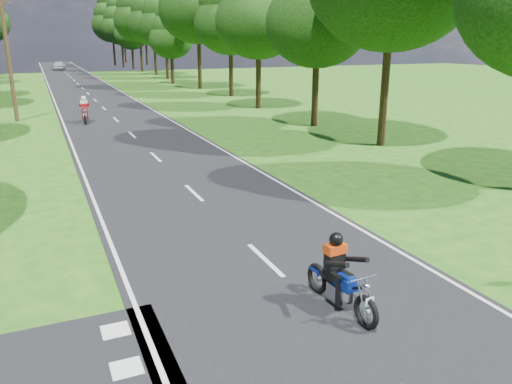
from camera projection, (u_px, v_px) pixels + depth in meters
name	position (u px, v px, depth m)	size (l,w,h in m)	color
ground	(305.00, 298.00, 10.35)	(160.00, 160.00, 0.00)	#1D5112
main_road	(82.00, 88.00, 54.19)	(7.00, 140.00, 0.02)	black
road_markings	(83.00, 90.00, 52.49)	(7.40, 140.00, 0.01)	silver
treeline	(80.00, 12.00, 61.13)	(40.00, 115.35, 14.78)	black
telegraph_pole	(8.00, 57.00, 31.42)	(1.20, 0.26, 8.00)	#382616
rider_near_blue	(341.00, 273.00, 9.68)	(0.62, 1.86, 1.55)	navy
rider_far_red	(84.00, 109.00, 31.67)	(0.67, 2.01, 1.68)	#B8260E
distant_car	(59.00, 65.00, 86.10)	(1.81, 4.51, 1.54)	silver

